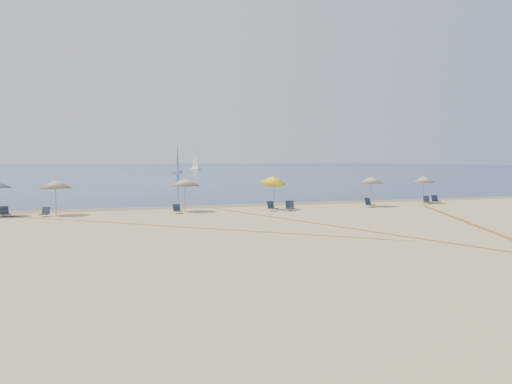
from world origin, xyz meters
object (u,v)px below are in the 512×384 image
Objects in this scene: chair_2 at (45,212)px; umbrella_5 at (424,179)px; umbrella_2 at (185,182)px; umbrella_4 at (371,180)px; chair_5 at (290,206)px; umbrella_1 at (55,184)px; sailboat_1 at (178,163)px; chair_7 at (427,201)px; chair_1 at (5,212)px; sailboat_2 at (195,163)px; umbrella_3 at (273,180)px; chair_8 at (436,200)px; chair_6 at (369,203)px; chair_4 at (272,207)px; chair_3 at (177,209)px.

umbrella_5 is at bearing 23.96° from chair_2.
umbrella_2 reaches higher than chair_2.
chair_5 is (-7.37, -1.01, -1.78)m from umbrella_4.
umbrella_1 is 117.98m from sailboat_1.
umbrella_4 is 3.65× the size of chair_7.
chair_1 is at bearing 176.98° from umbrella_2.
sailboat_2 is (48.24, 145.88, 2.06)m from chair_1.
chair_7 is (29.07, -0.70, -1.80)m from umbrella_1.
umbrella_3 is 3.34× the size of chair_1.
umbrella_1 is 3.46× the size of chair_8.
chair_6 is (23.51, -1.31, 0.05)m from chair_2.
sailboat_2 is at bearing 95.37° from chair_2.
chair_4 is 116.80m from sailboat_1.
sailboat_1 is at bearing 61.51° from chair_4.
chair_6 is 115.65m from sailboat_1.
chair_2 is 153.57m from sailboat_2.
umbrella_2 is 14.39m from chair_6.
sailboat_1 is at bearing 64.66° from chair_6.
umbrella_5 is 146.77m from sailboat_2.
chair_8 is (15.16, 0.74, -1.93)m from umbrella_3.
umbrella_2 is at bearing 179.03° from chair_7.
chair_4 is 1.26× the size of chair_7.
sailboat_1 is (24.23, 114.83, 2.22)m from chair_3.
umbrella_1 is 2.99× the size of chair_1.
chair_1 is at bearing 154.82° from chair_6.
chair_7 is (6.23, 1.03, -0.03)m from chair_6.
umbrella_3 is at bearing 153.86° from chair_6.
chair_5 is 0.94× the size of chair_6.
umbrella_1 is 29.35m from umbrella_5.
chair_4 is at bearing 179.98° from chair_5.
umbrella_1 is at bearing -175.72° from chair_5.
chair_5 is 151.23m from sailboat_2.
chair_5 reaches higher than chair_7.
chair_1 is at bearing -125.14° from sailboat_2.
umbrella_1 is 30.30m from chair_8.
chair_5 is at bearing -172.17° from umbrella_4.
chair_1 is at bearing -173.12° from chair_2.
chair_6 reaches higher than chair_4.
sailboat_2 reaches higher than umbrella_1.
umbrella_1 is at bearing 178.67° from chair_7.
chair_4 is at bearing -26.36° from chair_1.
chair_1 is at bearing -175.27° from chair_5.
chair_2 is (-23.98, 0.79, -1.83)m from umbrella_4.
sailboat_1 reaches higher than umbrella_4.
umbrella_3 is at bearing -3.78° from umbrella_1.
chair_8 is (21.61, 0.08, -1.81)m from umbrella_2.
chair_5 is at bearing -26.72° from chair_1.
sailboat_2 is (16.04, 146.86, 2.07)m from chair_7.
umbrella_3 is 1.11× the size of umbrella_4.
umbrella_2 is 20.72m from umbrella_5.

